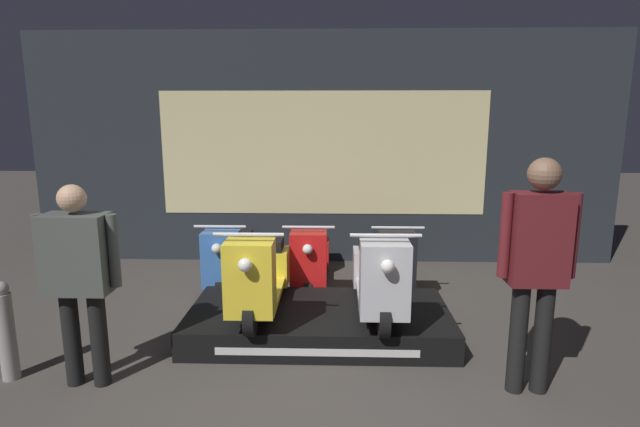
# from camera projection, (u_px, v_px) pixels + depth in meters

# --- Properties ---
(ground_plane) EXTENTS (30.00, 30.00, 0.00)m
(ground_plane) POSITION_uv_depth(u_px,v_px,m) (311.00, 404.00, 3.65)
(ground_plane) COLOR #423D38
(shop_wall_back) EXTENTS (8.20, 0.09, 3.20)m
(shop_wall_back) POSITION_uv_depth(u_px,v_px,m) (323.00, 150.00, 6.95)
(shop_wall_back) COLOR #23282D
(shop_wall_back) RESTS_ON ground_plane
(display_platform) EXTENTS (2.47, 1.22, 0.26)m
(display_platform) POSITION_uv_depth(u_px,v_px,m) (319.00, 322.00, 4.78)
(display_platform) COLOR black
(display_platform) RESTS_ON ground_plane
(scooter_display_left) EXTENTS (0.58, 1.57, 0.88)m
(scooter_display_left) POSITION_uv_depth(u_px,v_px,m) (260.00, 275.00, 4.67)
(scooter_display_left) COLOR black
(scooter_display_left) RESTS_ON display_platform
(scooter_display_right) EXTENTS (0.58, 1.57, 0.88)m
(scooter_display_right) POSITION_uv_depth(u_px,v_px,m) (379.00, 276.00, 4.63)
(scooter_display_right) COLOR black
(scooter_display_right) RESTS_ON display_platform
(scooter_backrow_0) EXTENTS (0.58, 1.57, 0.88)m
(scooter_backrow_0) POSITION_uv_depth(u_px,v_px,m) (231.00, 258.00, 6.14)
(scooter_backrow_0) COLOR black
(scooter_backrow_0) RESTS_ON ground_plane
(scooter_backrow_1) EXTENTS (0.58, 1.57, 0.88)m
(scooter_backrow_1) POSITION_uv_depth(u_px,v_px,m) (311.00, 259.00, 6.11)
(scooter_backrow_1) COLOR black
(scooter_backrow_1) RESTS_ON ground_plane
(scooter_backrow_2) EXTENTS (0.58, 1.57, 0.88)m
(scooter_backrow_2) POSITION_uv_depth(u_px,v_px,m) (391.00, 259.00, 6.08)
(scooter_backrow_2) COLOR black
(scooter_backrow_2) RESTS_ON ground_plane
(person_left_browsing) EXTENTS (0.64, 0.27, 1.58)m
(person_left_browsing) POSITION_uv_depth(u_px,v_px,m) (79.00, 268.00, 3.75)
(person_left_browsing) COLOR black
(person_left_browsing) RESTS_ON ground_plane
(person_right_browsing) EXTENTS (0.56, 0.23, 1.79)m
(person_right_browsing) POSITION_uv_depth(u_px,v_px,m) (537.00, 258.00, 3.63)
(person_right_browsing) COLOR black
(person_right_browsing) RESTS_ON ground_plane
(street_bollard) EXTENTS (0.13, 0.13, 0.81)m
(street_bollard) POSITION_uv_depth(u_px,v_px,m) (6.00, 331.00, 3.93)
(street_bollard) COLOR gray
(street_bollard) RESTS_ON ground_plane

